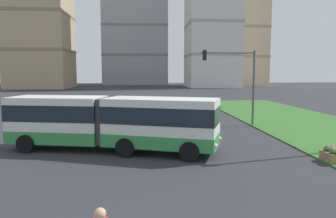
{
  "coord_description": "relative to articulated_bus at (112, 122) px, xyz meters",
  "views": [
    {
      "loc": [
        -1.71,
        -4.52,
        4.4
      ],
      "look_at": [
        -0.33,
        15.08,
        2.2
      ],
      "focal_mm": 35.47,
      "sensor_mm": 36.0,
      "label": 1
    }
  ],
  "objects": [
    {
      "name": "articulated_bus",
      "position": [
        0.0,
        0.0,
        0.0
      ],
      "size": [
        11.96,
        5.59,
        3.0
      ],
      "color": "silver",
      "rests_on": "ground"
    },
    {
      "name": "apartment_tower_westcentre",
      "position": [
        -1.25,
        100.27,
        17.83
      ],
      "size": [
        21.98,
        16.5,
        38.92
      ],
      "color": "#9EA3AD",
      "rests_on": "ground"
    },
    {
      "name": "traffic_light_far_right",
      "position": [
        9.26,
        8.14,
        2.59
      ],
      "size": [
        4.45,
        0.28,
        6.13
      ],
      "color": "#474C51",
      "rests_on": "ground"
    },
    {
      "name": "flower_planter_4",
      "position": [
        11.12,
        -2.93,
        -1.23
      ],
      "size": [
        1.1,
        0.56,
        0.74
      ],
      "color": "#937051",
      "rests_on": "grass_median"
    },
    {
      "name": "car_maroon_sedan",
      "position": [
        -2.48,
        8.57,
        -0.9
      ],
      "size": [
        4.59,
        2.47,
        1.58
      ],
      "color": "maroon",
      "rests_on": "ground"
    },
    {
      "name": "apartment_tower_eastcentre",
      "position": [
        31.1,
        88.51,
        24.54
      ],
      "size": [
        16.28,
        19.86,
        52.34
      ],
      "color": "beige",
      "rests_on": "ground"
    }
  ]
}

